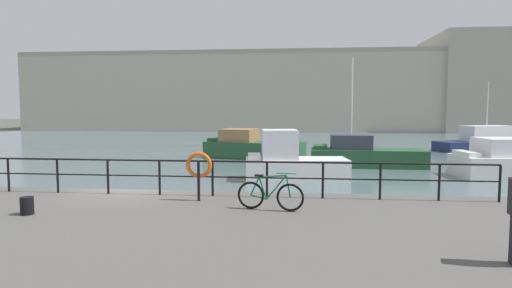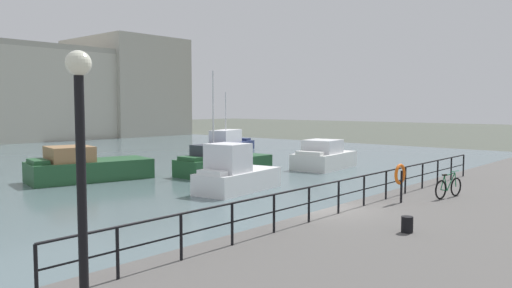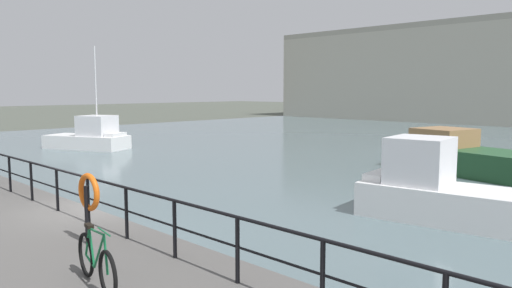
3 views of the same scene
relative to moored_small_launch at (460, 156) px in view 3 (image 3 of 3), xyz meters
name	(u,v)px [view 3 (image 3 of 3)]	position (x,y,z in m)	size (l,w,h in m)	color
ground_plane	(94,249)	(-1.89, -18.51, -0.82)	(240.00, 240.00, 0.00)	#4C5147
water_basin	(500,149)	(-1.89, 11.69, -0.81)	(80.00, 60.00, 0.01)	slate
moored_small_launch	(460,156)	(0.00, 0.00, 0.00)	(7.59, 4.43, 2.13)	#23512D
moored_harbor_tender	(90,136)	(-22.32, -8.26, 0.05)	(6.23, 4.49, 7.05)	white
moored_cabin_cruiser	(438,191)	(3.15, -9.52, 0.11)	(5.46, 2.82, 2.58)	white
quay_railing	(72,186)	(-1.42, -19.26, 1.01)	(21.32, 0.07, 1.08)	black
parked_bicycle	(96,262)	(2.88, -20.88, 0.66)	(1.75, 0.37, 0.98)	black
life_ring_stand	(89,194)	(0.78, -19.92, 1.24)	(0.75, 0.16, 1.40)	black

